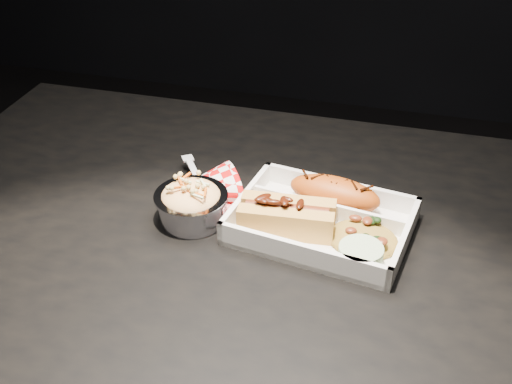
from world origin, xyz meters
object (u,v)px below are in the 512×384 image
fried_pastry (335,193)px  napkin_fork (202,188)px  foil_coleslaw_cup (191,202)px  dining_table (265,286)px  hotdog (287,215)px  food_tray (322,225)px

fried_pastry → napkin_fork: size_ratio=0.89×
foil_coleslaw_cup → dining_table: bearing=-8.4°
dining_table → hotdog: 0.13m
hotdog → napkin_fork: (-0.15, 0.06, -0.02)m
dining_table → food_tray: bearing=29.2°
fried_pastry → foil_coleslaw_cup: foil_coleslaw_cup is taller
dining_table → foil_coleslaw_cup: (-0.12, 0.02, 0.12)m
dining_table → napkin_fork: bearing=147.8°
food_tray → foil_coleslaw_cup: bearing=-164.0°
fried_pastry → hotdog: 0.09m
fried_pastry → foil_coleslaw_cup: (-0.20, -0.08, 0.00)m
foil_coleslaw_cup → napkin_fork: (-0.01, 0.06, -0.02)m
food_tray → napkin_fork: napkin_fork is taller
food_tray → foil_coleslaw_cup: foil_coleslaw_cup is taller
hotdog → napkin_fork: size_ratio=0.89×
napkin_fork → dining_table: bearing=24.1°
foil_coleslaw_cup → food_tray: bearing=7.3°
hotdog → foil_coleslaw_cup: foil_coleslaw_cup is taller
hotdog → napkin_fork: napkin_fork is taller
hotdog → napkin_fork: bearing=154.8°
food_tray → foil_coleslaw_cup: 0.20m
fried_pastry → hotdog: (-0.06, -0.07, 0.00)m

